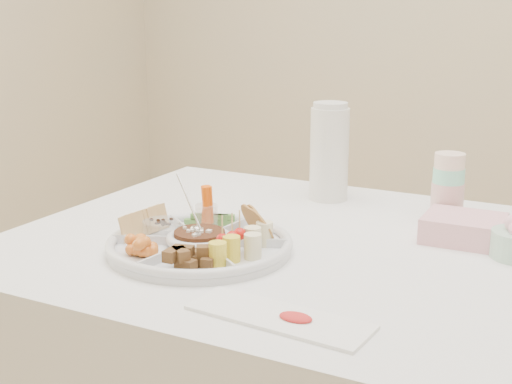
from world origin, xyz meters
The scene contains 12 objects.
party_tray centered at (-0.29, -0.16, 0.78)m, with size 0.38×0.38×0.04m, color silver.
bean_dip centered at (-0.29, -0.16, 0.79)m, with size 0.11×0.11×0.04m, color #4D2614.
tortillas centered at (-0.21, -0.06, 0.80)m, with size 0.11×0.11×0.07m, color #9E6330, non-canonical shape.
carrot_cucumber centered at (-0.34, -0.04, 0.82)m, with size 0.10×0.10×0.09m, color #FD5B08, non-canonical shape.
pita_raisins centered at (-0.42, -0.15, 0.80)m, with size 0.11×0.11×0.06m, color tan, non-canonical shape.
cherries centered at (-0.37, -0.27, 0.79)m, with size 0.11×0.11×0.04m, color orange, non-canonical shape.
granola_chunks centered at (-0.24, -0.28, 0.79)m, with size 0.10×0.10×0.05m, color brown, non-canonical shape.
banana_tomato centered at (-0.16, -0.18, 0.82)m, with size 0.11×0.11×0.09m, color #D6C47D, non-canonical shape.
cup_stack centered at (0.11, 0.28, 0.86)m, with size 0.08×0.08×0.21m, color silver.
thermos centered at (-0.21, 0.35, 0.89)m, with size 0.10×0.10×0.26m, color silver.
napkin_stack centered at (0.18, 0.17, 0.79)m, with size 0.17×0.14×0.06m, color #E6A2AD.
placemat centered at (0.00, -0.38, 0.76)m, with size 0.31×0.10×0.01m, color white.
Camera 1 is at (0.46, -1.35, 1.26)m, focal length 50.00 mm.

